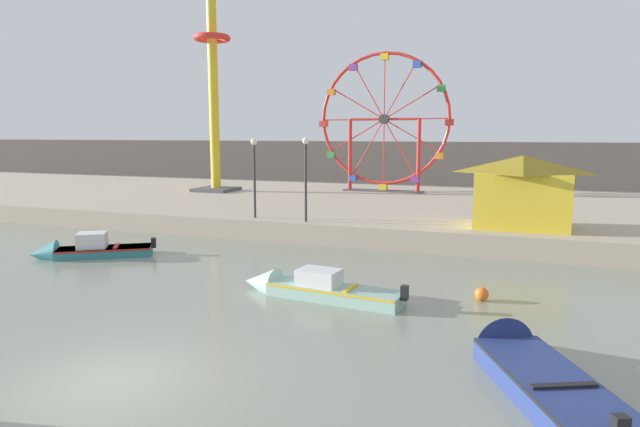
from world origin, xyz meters
name	(u,v)px	position (x,y,z in m)	size (l,w,h in m)	color
ground_plane	(111,382)	(0.00, 0.00, 0.00)	(240.00, 240.00, 0.00)	gray
quay_promenade	(386,208)	(0.00, 25.07, 0.51)	(110.00, 20.61, 1.02)	tan
distant_town_skyline	(439,163)	(0.00, 48.58, 2.20)	(140.00, 3.00, 4.40)	#564C47
motorboat_teal_painted	(83,250)	(-9.46, 9.18, 0.30)	(4.80, 3.70, 1.45)	teal
motorboat_seafoam	(308,287)	(1.68, 7.25, 0.29)	(5.84, 1.74, 1.27)	#93BCAD
motorboat_navy_blue	(526,365)	(8.29, 3.30, 0.28)	(3.60, 5.39, 1.44)	navy
ferris_wheel_red_frame	(384,122)	(-1.51, 30.36, 6.05)	(9.86, 1.20, 10.02)	red
drop_tower_yellow_tower	(213,83)	(-13.20, 26.39, 8.85)	(2.80, 2.80, 16.17)	gold
carnival_booth_yellow_awning	(522,190)	(8.05, 17.20, 2.72)	(4.46, 2.98, 3.26)	yellow
promenade_lamp_near	(306,167)	(-1.68, 15.47, 3.65)	(0.32, 0.32, 4.04)	#2D2D33
promenade_lamp_far	(254,166)	(-4.56, 15.74, 3.61)	(0.32, 0.32, 3.97)	#2D2D33
mooring_buoy_orange	(482,294)	(7.01, 8.66, 0.22)	(0.44, 0.44, 0.44)	orange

